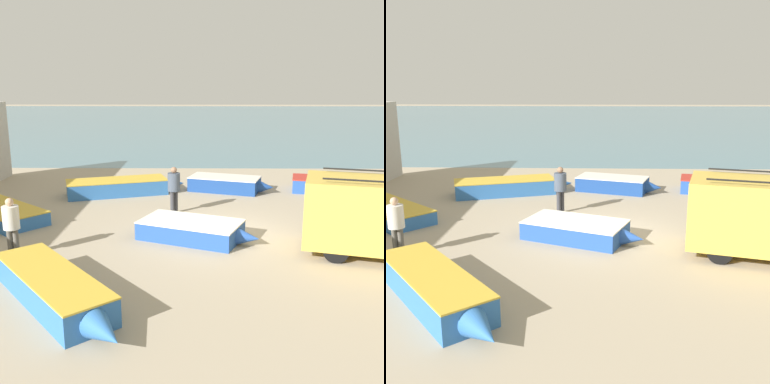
% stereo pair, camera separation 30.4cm
% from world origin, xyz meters
% --- Properties ---
extents(ground_plane, '(200.00, 200.00, 0.00)m').
position_xyz_m(ground_plane, '(0.00, 0.00, 0.00)').
color(ground_plane, tan).
extents(sea_water, '(120.00, 80.00, 0.01)m').
position_xyz_m(sea_water, '(0.00, 52.00, 0.00)').
color(sea_water, slate).
rests_on(sea_water, ground_plane).
extents(fishing_rowboat_0, '(5.38, 2.83, 0.68)m').
position_xyz_m(fishing_rowboat_0, '(-4.17, 5.57, 0.34)').
color(fishing_rowboat_0, '#2D66AD').
rests_on(fishing_rowboat_0, ground_plane).
extents(fishing_rowboat_1, '(3.97, 2.42, 0.66)m').
position_xyz_m(fishing_rowboat_1, '(0.61, 6.25, 0.33)').
color(fishing_rowboat_1, navy).
rests_on(fishing_rowboat_1, ground_plane).
extents(fishing_rowboat_2, '(3.91, 4.39, 0.68)m').
position_xyz_m(fishing_rowboat_2, '(-3.89, -4.83, 0.34)').
color(fishing_rowboat_2, '#2D66AD').
rests_on(fishing_rowboat_2, ground_plane).
extents(fishing_rowboat_3, '(4.24, 2.29, 0.64)m').
position_xyz_m(fishing_rowboat_3, '(5.43, 6.10, 0.32)').
color(fishing_rowboat_3, '#234CA3').
rests_on(fishing_rowboat_3, ground_plane).
extents(fishing_rowboat_4, '(4.33, 3.94, 0.51)m').
position_xyz_m(fishing_rowboat_4, '(-7.96, 1.66, 0.26)').
color(fishing_rowboat_4, '#2D66AD').
rests_on(fishing_rowboat_4, ground_plane).
extents(fishing_rowboat_5, '(3.94, 2.74, 0.58)m').
position_xyz_m(fishing_rowboat_5, '(-0.87, -0.40, 0.29)').
color(fishing_rowboat_5, '#234CA3').
rests_on(fishing_rowboat_5, ground_plane).
extents(fisherman_0, '(0.47, 0.47, 1.78)m').
position_xyz_m(fisherman_0, '(-1.65, 2.56, 1.06)').
color(fisherman_0, '#38383D').
rests_on(fisherman_0, ground_plane).
extents(fisherman_1, '(0.45, 0.45, 1.72)m').
position_xyz_m(fisherman_1, '(-5.96, -2.02, 1.03)').
color(fisherman_1, '#5B564C').
rests_on(fisherman_1, ground_plane).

